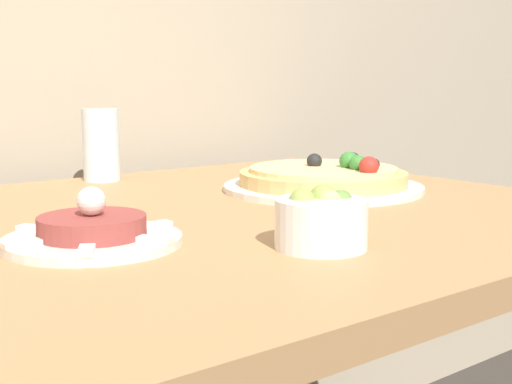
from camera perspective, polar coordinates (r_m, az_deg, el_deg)
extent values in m
cube|color=#AD7F51|center=(0.96, -7.58, -3.21)|extent=(1.24, 0.89, 0.03)
cylinder|color=#AD7F51|center=(1.68, 2.55, -11.60)|extent=(0.06, 0.06, 0.75)
cylinder|color=silver|center=(1.19, 5.38, 0.37)|extent=(0.33, 0.33, 0.01)
cylinder|color=#DBB26B|center=(1.19, 5.39, 1.12)|extent=(0.28, 0.28, 0.02)
cylinder|color=beige|center=(1.19, 5.40, 1.83)|extent=(0.25, 0.25, 0.01)
sphere|color=black|center=(1.18, 9.39, 2.19)|extent=(0.02, 0.02, 0.02)
sphere|color=#387F33|center=(1.19, 7.45, 2.45)|extent=(0.03, 0.03, 0.03)
sphere|color=black|center=(1.20, 7.69, 2.46)|extent=(0.03, 0.03, 0.03)
sphere|color=#B22D23|center=(1.13, 9.02, 2.05)|extent=(0.03, 0.03, 0.03)
sphere|color=#387F33|center=(1.16, 8.15, 2.24)|extent=(0.03, 0.03, 0.03)
sphere|color=black|center=(1.20, 4.69, 2.48)|extent=(0.03, 0.03, 0.03)
cylinder|color=silver|center=(0.82, -12.93, -3.82)|extent=(0.20, 0.20, 0.01)
cylinder|color=#933D38|center=(0.82, -12.97, -2.67)|extent=(0.12, 0.12, 0.02)
sphere|color=silver|center=(0.81, -13.04, -0.72)|extent=(0.03, 0.03, 0.03)
cube|color=white|center=(0.85, -8.09, -2.60)|extent=(0.04, 0.02, 0.01)
cube|color=white|center=(0.90, -12.55, -2.18)|extent=(0.03, 0.04, 0.01)
cube|color=white|center=(0.87, -17.34, -2.78)|extent=(0.03, 0.04, 0.01)
cube|color=white|center=(0.79, -18.23, -3.96)|extent=(0.04, 0.02, 0.01)
cube|color=white|center=(0.74, -13.43, -4.58)|extent=(0.03, 0.04, 0.01)
cube|color=white|center=(0.78, -8.05, -3.79)|extent=(0.03, 0.04, 0.01)
cylinder|color=white|center=(0.78, 5.22, -2.55)|extent=(0.10, 0.10, 0.05)
sphere|color=#B7BC70|center=(0.78, 5.90, -0.82)|extent=(0.03, 0.03, 0.03)
sphere|color=#8EA34C|center=(0.78, 3.71, -0.81)|extent=(0.03, 0.03, 0.03)
sphere|color=#668E42|center=(0.80, 6.83, -0.72)|extent=(0.03, 0.03, 0.03)
sphere|color=#8EA34C|center=(0.80, 5.43, -0.60)|extent=(0.03, 0.03, 0.03)
cylinder|color=silver|center=(1.33, -12.28, 3.71)|extent=(0.07, 0.07, 0.13)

